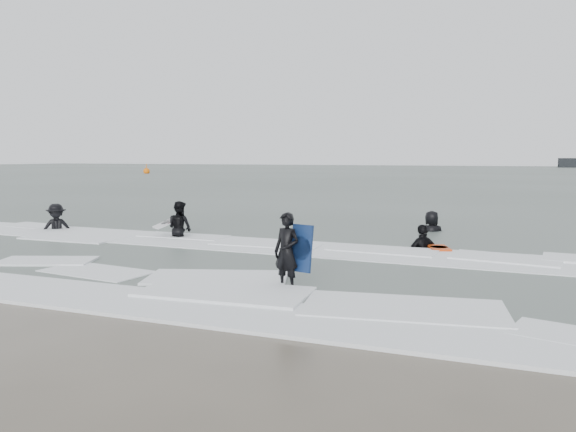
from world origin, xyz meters
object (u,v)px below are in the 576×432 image
at_px(surfer_breaker, 57,231).
at_px(surfer_right_far, 431,233).
at_px(surfer_wading, 180,239).
at_px(surfer_right_near, 423,249).
at_px(surfer_centre, 287,290).
at_px(buoy, 147,171).

relative_size(surfer_breaker, surfer_right_far, 0.96).
relative_size(surfer_wading, surfer_right_near, 0.96).
height_order(surfer_centre, surfer_right_near, surfer_right_near).
distance_m(surfer_breaker, surfer_right_far, 13.48).
relative_size(surfer_centre, buoy, 0.97).
xyz_separation_m(surfer_wading, surfer_right_near, (7.68, 1.04, 0.00)).
distance_m(surfer_centre, buoy, 80.28).
height_order(surfer_wading, surfer_right_near, surfer_right_near).
height_order(surfer_centre, surfer_wading, surfer_wading).
bearing_deg(surfer_right_near, surfer_breaker, -39.90).
xyz_separation_m(surfer_breaker, surfer_right_far, (12.58, 4.84, 0.00)).
bearing_deg(surfer_right_near, buoy, -92.42).
distance_m(surfer_wading, surfer_breaker, 5.19).
height_order(surfer_breaker, surfer_right_far, surfer_right_far).
xyz_separation_m(surfer_centre, surfer_breaker, (-11.13, 5.05, 0.00)).
height_order(surfer_wading, surfer_right_far, surfer_right_far).
bearing_deg(surfer_centre, buoy, 143.67).
distance_m(surfer_breaker, buoy, 69.61).
bearing_deg(buoy, surfer_centre, -51.40).
bearing_deg(surfer_right_far, surfer_breaker, 0.05).
bearing_deg(surfer_breaker, buoy, 81.33).
distance_m(surfer_breaker, surfer_right_near, 12.93).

